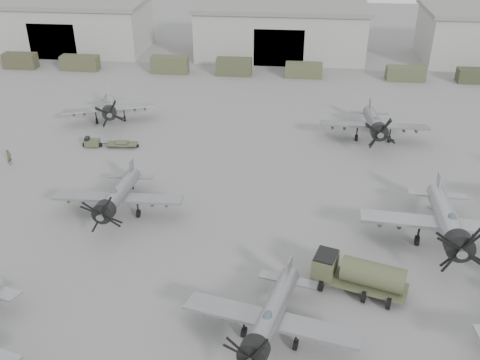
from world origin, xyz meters
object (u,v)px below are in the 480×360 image
object	(u,v)px
aircraft_far_1	(375,124)
fuel_tanker	(359,273)
aircraft_mid_1	(117,196)
aircraft_mid_2	(449,223)
aircraft_far_0	(109,107)
aircraft_near_1	(270,319)
tug_trailer	(104,143)
ground_crew	(9,157)

from	to	relation	value
aircraft_far_1	fuel_tanker	bearing A→B (deg)	-98.27
aircraft_mid_1	aircraft_mid_2	world-z (taller)	aircraft_mid_2
aircraft_mid_1	aircraft_far_0	xyz separation A→B (m)	(-7.45, 20.95, -0.05)
aircraft_near_1	aircraft_mid_2	size ratio (longest dim) A/B	0.84
aircraft_near_1	fuel_tanker	bearing A→B (deg)	56.40
aircraft_mid_2	tug_trailer	xyz separation A→B (m)	(-34.18, 16.01, -2.09)
aircraft_far_0	ground_crew	xyz separation A→B (m)	(-7.20, -12.15, -1.21)
aircraft_near_1	aircraft_mid_1	world-z (taller)	aircraft_mid_1
aircraft_near_1	fuel_tanker	world-z (taller)	aircraft_near_1
tug_trailer	ground_crew	size ratio (longest dim) A/B	3.47
aircraft_near_1	aircraft_far_0	xyz separation A→B (m)	(-21.77, 34.81, -0.04)
aircraft_mid_2	fuel_tanker	bearing A→B (deg)	-136.94
aircraft_near_1	aircraft_far_1	xyz separation A→B (m)	(10.36, 32.39, 0.15)
aircraft_mid_1	aircraft_mid_2	bearing A→B (deg)	-5.24
fuel_tanker	aircraft_mid_1	bearing A→B (deg)	176.34
aircraft_near_1	tug_trailer	world-z (taller)	aircraft_near_1
aircraft_mid_1	tug_trailer	bearing A→B (deg)	112.17
aircraft_mid_2	aircraft_near_1	bearing A→B (deg)	-134.27
aircraft_mid_1	ground_crew	world-z (taller)	aircraft_mid_1
aircraft_far_1	fuel_tanker	xyz separation A→B (m)	(-4.12, -26.42, -0.74)
fuel_tanker	aircraft_far_1	bearing A→B (deg)	98.47
aircraft_far_0	aircraft_far_1	bearing A→B (deg)	-23.57
aircraft_near_1	aircraft_far_1	world-z (taller)	aircraft_far_1
aircraft_far_1	aircraft_mid_2	bearing A→B (deg)	-79.90
aircraft_mid_1	tug_trailer	world-z (taller)	aircraft_mid_1
aircraft_mid_2	aircraft_far_0	bearing A→B (deg)	152.15
aircraft_far_0	aircraft_mid_1	bearing A→B (deg)	-89.69
aircraft_mid_1	aircraft_far_0	distance (m)	22.24
aircraft_mid_2	ground_crew	world-z (taller)	aircraft_mid_2
aircraft_mid_2	fuel_tanker	size ratio (longest dim) A/B	1.94
aircraft_mid_1	aircraft_far_1	world-z (taller)	aircraft_far_1
aircraft_far_1	ground_crew	world-z (taller)	aircraft_far_1
aircraft_mid_1	tug_trailer	xyz separation A→B (m)	(-6.07, 14.04, -1.68)
fuel_tanker	aircraft_far_0	bearing A→B (deg)	151.49
aircraft_far_0	aircraft_far_1	xyz separation A→B (m)	(32.13, -2.42, 0.19)
aircraft_near_1	tug_trailer	size ratio (longest dim) A/B	1.95
aircraft_mid_2	ground_crew	bearing A→B (deg)	170.83
aircraft_far_0	tug_trailer	bearing A→B (deg)	-98.02
aircraft_near_1	aircraft_mid_1	xyz separation A→B (m)	(-14.32, 13.86, 0.01)
aircraft_far_1	tug_trailer	world-z (taller)	aircraft_far_1
aircraft_mid_1	tug_trailer	distance (m)	15.39
aircraft_mid_2	aircraft_far_0	distance (m)	42.31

